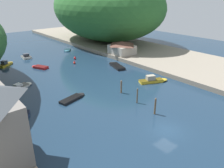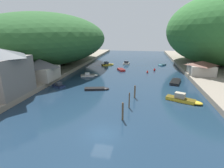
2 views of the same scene
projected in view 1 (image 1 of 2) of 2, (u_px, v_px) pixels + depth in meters
The scene contains 18 objects.
water_surface at pixel (61, 73), 50.62m from camera, with size 130.00×130.00×0.00m, color #192D42.
right_bank at pixel (142, 52), 66.66m from camera, with size 22.00×120.00×0.98m.
hillside_right at pixel (106, 8), 76.10m from camera, with size 32.75×45.85×22.58m.
right_bank_cottage at pixel (122, 47), 61.72m from camera, with size 6.35×6.57×3.61m.
boat_red_skiff at pixel (39, 67), 53.70m from camera, with size 3.40×4.63×0.52m.
boat_mid_channel at pixel (21, 86), 42.64m from camera, with size 4.98×3.01×0.92m.
boat_white_cruiser at pixel (154, 80), 45.15m from camera, with size 6.27×3.97×1.53m.
boat_far_right_bank at pixel (18, 114), 32.64m from camera, with size 3.57×2.79×1.10m.
boat_small_dinghy at pixel (67, 50), 69.44m from camera, with size 3.26×3.56×0.44m.
boat_cabin_cruiser at pixel (6, 64), 55.39m from camera, with size 4.61×4.01×1.45m.
boat_open_rowboat at pixel (74, 98), 37.98m from camera, with size 5.48×2.70×0.43m.
boat_yellow_tender at pixel (26, 56), 62.09m from camera, with size 2.32×4.17×1.30m.
boat_moored_right at pixel (116, 66), 54.64m from camera, with size 3.72×6.84×0.58m.
mooring_post_nearest at pixel (155, 106), 32.87m from camera, with size 0.28×0.28×2.68m.
mooring_post_second at pixel (137, 96), 36.23m from camera, with size 0.21×0.21×2.66m.
mooring_post_middle at pixel (121, 87), 39.95m from camera, with size 0.32×0.32×2.48m.
channel_buoy_near at pixel (74, 63), 56.77m from camera, with size 0.59×0.59×0.88m.
channel_buoy_far at pixel (75, 58), 60.57m from camera, with size 0.67×0.67×1.00m.
Camera 1 is at (-21.55, -14.17, 17.12)m, focal length 35.00 mm.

